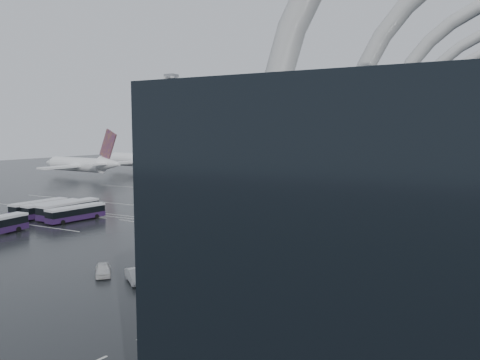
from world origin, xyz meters
The scene contains 24 objects.
ground centered at (0.00, 0.00, 0.00)m, with size 420.00×420.00×0.00m, color black.
lane_marking_near centered at (0.00, -2.00, 0.01)m, with size 120.00×0.25×0.01m, color silver.
lane_marking_mid centered at (0.00, 12.00, 0.01)m, with size 120.00×0.25×0.01m, color silver.
lane_marking_far centered at (0.00, 40.00, 0.01)m, with size 120.00×0.25×0.01m, color silver.
bus_bay_line_south centered at (-24.00, -16.00, 0.01)m, with size 28.00×0.25×0.01m, color silver.
bus_bay_line_north centered at (-24.00, 0.00, 0.01)m, with size 28.00×0.25×0.01m, color silver.
airliner_main centered at (12.56, 26.66, 5.44)m, with size 63.26×54.71×21.71m.
airliner_gate_b centered at (13.99, 85.26, 4.58)m, with size 52.68×47.03×18.28m.
airliner_gate_c centered at (8.77, 131.36, 4.74)m, with size 52.90×48.00×18.94m.
jet_remote_west centered at (-85.57, 56.19, 4.87)m, with size 43.29×34.89×18.85m.
jet_remote_mid centered at (-78.67, 84.75, 5.26)m, with size 46.83×37.77×20.38m.
jet_remote_far centered at (-89.25, 121.38, 4.56)m, with size 40.55×32.66×17.68m.
bus_row_near_a centered at (-30.42, -8.09, 1.70)m, with size 3.56×12.70×3.09m.
bus_row_near_b centered at (-26.75, -7.85, 1.69)m, with size 3.98×12.73×3.08m.
bus_row_near_c centered at (-22.46, -7.17, 1.86)m, with size 3.78×13.87×3.38m.
bus_row_near_d centered at (-18.42, -8.96, 1.66)m, with size 4.36×12.52×3.02m.
van_curve_b centered at (12.26, -32.96, 0.77)m, with size 1.83×4.54×1.55m, color silver.
van_curve_c centered at (17.60, -33.07, 0.79)m, with size 1.68×4.81×1.58m, color silver.
floodlight_mast centered at (-6.73, 7.76, 18.90)m, with size 2.30×2.30×30.04m.
gse_cart_belly_a centered at (17.69, 20.12, 0.62)m, with size 2.28×1.35×1.24m, color gold.
gse_cart_belly_b centered at (24.08, 27.11, 0.53)m, with size 1.93×1.14×1.05m, color slate.
gse_cart_belly_c centered at (11.50, 19.06, 0.67)m, with size 2.45×1.45×1.34m, color gold.
gse_cart_belly_d centered at (29.06, 24.87, 0.59)m, with size 2.18×1.29×1.19m, color slate.
gse_cart_belly_e centered at (18.62, 29.02, 0.55)m, with size 2.03×1.20×1.11m, color gold.
Camera 1 is at (54.08, -75.02, 17.97)m, focal length 35.00 mm.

